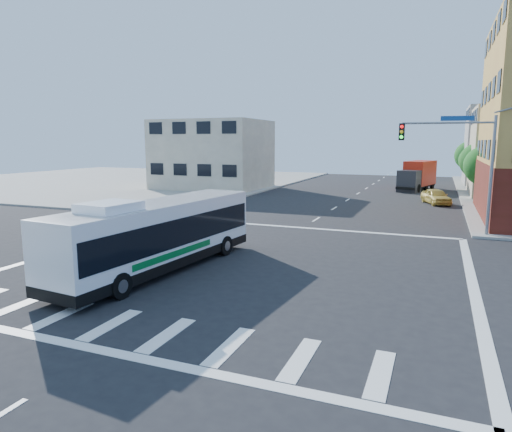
% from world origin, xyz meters
% --- Properties ---
extents(ground, '(120.00, 120.00, 0.00)m').
position_xyz_m(ground, '(0.00, 0.00, 0.00)').
color(ground, black).
rests_on(ground, ground).
extents(sidewalk_nw, '(50.00, 50.00, 0.15)m').
position_xyz_m(sidewalk_nw, '(-35.00, 35.00, 0.07)').
color(sidewalk_nw, gray).
rests_on(sidewalk_nw, ground).
extents(building_west, '(12.06, 10.06, 8.00)m').
position_xyz_m(building_west, '(-17.02, 29.98, 4.01)').
color(building_west, beige).
rests_on(building_west, ground).
extents(signal_mast_ne, '(7.91, 1.13, 8.07)m').
position_xyz_m(signal_mast_ne, '(9.08, 10.62, 4.98)').
color(signal_mast_ne, gray).
rests_on(signal_mast_ne, ground).
extents(street_tree_a, '(3.60, 3.60, 5.53)m').
position_xyz_m(street_tree_a, '(11.90, 27.92, 3.59)').
color(street_tree_a, '#392614').
rests_on(street_tree_a, ground).
extents(street_tree_b, '(3.80, 3.80, 5.79)m').
position_xyz_m(street_tree_b, '(11.90, 35.92, 3.75)').
color(street_tree_b, '#392614').
rests_on(street_tree_b, ground).
extents(street_tree_c, '(3.40, 3.40, 5.29)m').
position_xyz_m(street_tree_c, '(11.90, 43.92, 3.46)').
color(street_tree_c, '#392614').
rests_on(street_tree_c, ground).
extents(street_tree_d, '(4.00, 4.00, 6.03)m').
position_xyz_m(street_tree_d, '(11.90, 51.92, 3.88)').
color(street_tree_d, '#392614').
rests_on(street_tree_d, ground).
extents(transit_bus, '(3.45, 11.34, 3.30)m').
position_xyz_m(transit_bus, '(-2.97, -2.36, 1.62)').
color(transit_bus, black).
rests_on(transit_bus, ground).
extents(box_truck, '(4.07, 7.71, 3.33)m').
position_xyz_m(box_truck, '(5.69, 36.93, 1.62)').
color(box_truck, '#26272C').
rests_on(box_truck, ground).
extents(parked_car, '(3.00, 4.39, 1.39)m').
position_xyz_m(parked_car, '(7.87, 25.02, 0.69)').
color(parked_car, gold).
rests_on(parked_car, ground).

